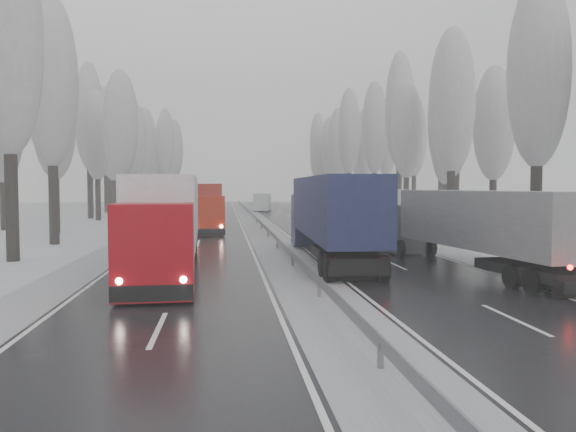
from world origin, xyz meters
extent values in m
plane|color=silver|center=(0.00, 0.00, 0.00)|extent=(260.00, 260.00, 0.00)
cube|color=black|center=(5.25, 30.00, 0.01)|extent=(7.50, 200.00, 0.03)
cube|color=black|center=(-5.25, 30.00, 0.01)|extent=(7.50, 200.00, 0.03)
cube|color=#A9ACB1|center=(0.00, 30.00, 0.02)|extent=(3.00, 200.00, 0.04)
cube|color=#A9ACB1|center=(10.20, 30.00, 0.02)|extent=(2.40, 200.00, 0.04)
cube|color=#A9ACB1|center=(-10.20, 30.00, 0.02)|extent=(2.40, 200.00, 0.04)
cube|color=slate|center=(0.00, 30.00, 0.60)|extent=(0.06, 200.00, 0.32)
cube|color=slate|center=(0.00, -4.00, 0.30)|extent=(0.12, 0.12, 0.60)
cube|color=slate|center=(0.00, 28.00, 0.30)|extent=(0.12, 0.12, 0.60)
cube|color=slate|center=(0.00, 60.00, 0.30)|extent=(0.12, 0.12, 0.60)
cylinder|color=black|center=(15.04, 15.67, 2.80)|extent=(0.68, 0.68, 5.60)
ellipsoid|color=gray|center=(15.04, 15.67, 10.80)|extent=(3.60, 3.60, 11.45)
cylinder|color=black|center=(14.51, 27.03, 2.81)|extent=(0.68, 0.68, 5.62)
ellipsoid|color=gray|center=(14.51, 27.03, 10.84)|extent=(3.60, 3.60, 11.48)
cylinder|color=black|center=(20.02, 31.03, 2.47)|extent=(0.64, 0.64, 4.94)
ellipsoid|color=gray|center=(20.02, 31.03, 9.53)|extent=(3.60, 3.60, 10.09)
cylinder|color=black|center=(17.90, 35.17, 2.66)|extent=(0.66, 0.66, 5.32)
ellipsoid|color=gray|center=(17.90, 35.17, 10.27)|extent=(3.60, 3.60, 10.88)
cylinder|color=black|center=(20.12, 39.17, 3.16)|extent=(0.72, 0.72, 6.31)
ellipsoid|color=gray|center=(20.12, 39.17, 12.17)|extent=(3.60, 3.60, 12.90)
cylinder|color=black|center=(17.02, 45.60, 2.69)|extent=(0.67, 0.67, 5.38)
ellipsoid|color=gray|center=(17.02, 45.60, 10.37)|extent=(3.60, 3.60, 10.98)
cylinder|color=black|center=(23.31, 49.60, 2.30)|extent=(0.62, 0.62, 4.59)
ellipsoid|color=gray|center=(23.31, 49.60, 8.86)|extent=(3.60, 3.60, 9.39)
cylinder|color=black|center=(17.90, 51.02, 3.47)|extent=(0.76, 0.76, 6.95)
ellipsoid|color=gray|center=(17.90, 51.02, 13.40)|extent=(3.60, 3.60, 14.19)
cylinder|color=black|center=(24.81, 55.02, 3.30)|extent=(0.74, 0.74, 6.59)
ellipsoid|color=gray|center=(24.81, 55.02, 12.71)|extent=(3.60, 3.60, 13.46)
cylinder|color=black|center=(17.56, 61.27, 3.18)|extent=(0.72, 0.72, 6.37)
ellipsoid|color=gray|center=(17.56, 61.27, 12.28)|extent=(3.60, 3.60, 13.01)
cylinder|color=black|center=(24.72, 65.27, 2.99)|extent=(0.70, 0.70, 5.97)
ellipsoid|color=gray|center=(24.72, 65.27, 11.52)|extent=(3.60, 3.60, 12.20)
cylinder|color=black|center=(16.34, 71.95, 3.33)|extent=(0.74, 0.74, 6.65)
ellipsoid|color=gray|center=(16.34, 71.95, 12.83)|extent=(3.60, 3.60, 13.59)
cylinder|color=black|center=(23.71, 75.95, 3.07)|extent=(0.71, 0.71, 6.14)
ellipsoid|color=gray|center=(23.71, 75.95, 11.84)|extent=(3.60, 3.60, 12.54)
cylinder|color=black|center=(16.56, 81.70, 3.03)|extent=(0.71, 0.71, 6.05)
ellipsoid|color=gray|center=(16.56, 81.70, 11.68)|extent=(3.60, 3.60, 12.37)
cylinder|color=black|center=(22.48, 85.70, 3.15)|extent=(0.72, 0.72, 6.30)
ellipsoid|color=gray|center=(22.48, 85.70, 12.15)|extent=(3.60, 3.60, 12.87)
cylinder|color=black|center=(16.63, 89.21, 2.94)|extent=(0.70, 0.70, 5.88)
ellipsoid|color=gray|center=(16.63, 89.21, 11.33)|extent=(3.60, 3.60, 12.00)
cylinder|color=black|center=(19.77, 93.21, 2.43)|extent=(0.64, 0.64, 4.86)
ellipsoid|color=gray|center=(19.77, 93.21, 9.37)|extent=(3.60, 3.60, 9.92)
cylinder|color=black|center=(15.73, 96.32, 2.99)|extent=(0.70, 0.70, 5.98)
ellipsoid|color=gray|center=(15.73, 96.32, 11.53)|extent=(3.60, 3.60, 12.21)
cylinder|color=black|center=(24.94, 100.32, 3.09)|extent=(0.71, 0.71, 6.19)
ellipsoid|color=gray|center=(24.94, 100.32, 11.93)|extent=(3.60, 3.60, 12.64)
cylinder|color=black|center=(17.04, 106.16, 3.43)|extent=(0.75, 0.75, 6.86)
ellipsoid|color=gray|center=(17.04, 106.16, 13.22)|extent=(3.60, 3.60, 14.01)
cylinder|color=black|center=(24.02, 110.16, 2.77)|extent=(0.68, 0.68, 5.55)
ellipsoid|color=gray|center=(24.02, 110.16, 10.70)|extent=(3.60, 3.60, 11.33)
cylinder|color=black|center=(18.73, 116.73, 3.05)|extent=(0.71, 0.71, 6.09)
ellipsoid|color=gray|center=(18.73, 116.73, 11.75)|extent=(3.60, 3.60, 12.45)
cylinder|color=black|center=(21.55, 120.73, 2.74)|extent=(0.67, 0.67, 5.49)
ellipsoid|color=gray|center=(21.55, 120.73, 10.58)|extent=(3.60, 3.60, 11.21)
cylinder|color=black|center=(-14.71, 15.70, 3.07)|extent=(0.71, 0.71, 6.14)
ellipsoid|color=gray|center=(-14.71, 15.70, 11.85)|extent=(3.60, 3.60, 12.55)
cylinder|color=black|center=(-15.13, 24.57, 2.92)|extent=(0.69, 0.69, 5.83)
ellipsoid|color=gray|center=(-15.13, 24.57, 11.25)|extent=(3.60, 3.60, 11.92)
cylinder|color=black|center=(-17.75, 34.20, 2.52)|extent=(0.65, 0.65, 5.03)
ellipsoid|color=gray|center=(-17.75, 34.20, 9.70)|extent=(3.60, 3.60, 10.28)
cylinder|color=black|center=(-23.52, 38.20, 2.36)|extent=(0.63, 0.63, 4.73)
ellipsoid|color=gray|center=(-23.52, 38.20, 9.12)|extent=(3.60, 3.60, 9.66)
cylinder|color=black|center=(-13.94, 43.73, 2.72)|extent=(0.67, 0.67, 5.44)
ellipsoid|color=gray|center=(-13.94, 43.73, 10.49)|extent=(3.60, 3.60, 11.11)
cylinder|color=black|center=(-21.85, 47.73, 2.86)|extent=(0.69, 0.69, 5.72)
ellipsoid|color=gray|center=(-21.85, 47.73, 11.04)|extent=(3.60, 3.60, 11.69)
cylinder|color=black|center=(-18.26, 52.71, 2.61)|extent=(0.66, 0.66, 5.23)
ellipsoid|color=gray|center=(-18.26, 52.71, 10.08)|extent=(3.60, 3.60, 10.68)
cylinder|color=black|center=(-20.05, 56.71, 3.30)|extent=(0.74, 0.74, 6.60)
ellipsoid|color=gray|center=(-20.05, 56.71, 12.74)|extent=(3.60, 3.60, 13.49)
cylinder|color=black|center=(-18.16, 62.35, 2.58)|extent=(0.65, 0.65, 5.16)
ellipsoid|color=gray|center=(-18.16, 62.35, 9.95)|extent=(3.60, 3.60, 10.54)
cylinder|color=black|center=(-19.54, 66.35, 2.90)|extent=(0.69, 0.69, 5.79)
ellipsoid|color=gray|center=(-19.54, 66.35, 11.18)|extent=(3.60, 3.60, 11.84)
cylinder|color=black|center=(-16.58, 69.11, 2.82)|extent=(0.68, 0.68, 5.64)
ellipsoid|color=gray|center=(-16.58, 69.11, 10.89)|extent=(3.60, 3.60, 11.53)
cylinder|color=black|center=(-21.42, 73.11, 3.28)|extent=(0.73, 0.73, 6.56)
ellipsoid|color=gray|center=(-21.42, 73.11, 12.65)|extent=(3.60, 3.60, 13.40)
cylinder|color=black|center=(-16.33, 79.19, 2.90)|extent=(0.69, 0.69, 5.79)
ellipsoid|color=gray|center=(-16.33, 79.19, 11.17)|extent=(3.60, 3.60, 11.84)
cylinder|color=black|center=(-21.09, 83.19, 3.32)|extent=(0.74, 0.74, 6.65)
ellipsoid|color=gray|center=(-21.09, 83.19, 12.82)|extent=(3.60, 3.60, 13.58)
cylinder|color=black|center=(-18.93, 88.54, 2.56)|extent=(0.65, 0.65, 5.12)
ellipsoid|color=gray|center=(-18.93, 88.54, 9.88)|extent=(3.60, 3.60, 10.46)
cylinder|color=black|center=(-21.82, 92.54, 2.92)|extent=(0.69, 0.69, 5.84)
ellipsoid|color=gray|center=(-21.82, 92.54, 11.26)|extent=(3.60, 3.60, 11.92)
cylinder|color=black|center=(-15.07, 99.33, 3.34)|extent=(0.74, 0.74, 6.67)
ellipsoid|color=gray|center=(-15.07, 99.33, 12.87)|extent=(3.60, 3.60, 13.63)
cylinder|color=black|center=(-24.20, 103.33, 3.15)|extent=(0.72, 0.72, 6.31)
ellipsoid|color=gray|center=(-24.20, 103.33, 12.16)|extent=(3.60, 3.60, 12.88)
cylinder|color=black|center=(-14.05, 108.72, 3.14)|extent=(0.72, 0.72, 6.29)
ellipsoid|color=gray|center=(-14.05, 108.72, 12.12)|extent=(3.60, 3.60, 12.84)
cylinder|color=black|center=(-19.66, 112.72, 2.43)|extent=(0.64, 0.64, 4.86)
ellipsoid|color=gray|center=(-19.66, 112.72, 9.36)|extent=(3.60, 3.60, 9.92)
cylinder|color=black|center=(-17.56, 115.31, 3.31)|extent=(0.74, 0.74, 6.63)
ellipsoid|color=gray|center=(-17.56, 115.31, 12.78)|extent=(3.60, 3.60, 13.54)
cylinder|color=black|center=(-20.33, 119.31, 2.89)|extent=(0.69, 0.69, 5.79)
ellipsoid|color=gray|center=(-20.33, 119.31, 11.16)|extent=(3.60, 3.60, 11.82)
cube|color=#55565B|center=(7.40, 15.97, 1.54)|extent=(2.62, 2.71, 2.80)
cube|color=black|center=(7.25, 17.12, 2.19)|extent=(2.14, 0.37, 0.93)
cube|color=black|center=(7.24, 17.21, 0.42)|extent=(2.33, 0.44, 0.47)
cube|color=slate|center=(8.34, 8.75, 2.52)|extent=(3.93, 12.33, 2.61)
cube|color=black|center=(8.78, 5.43, 0.70)|extent=(2.70, 5.35, 0.42)
cube|color=black|center=(9.07, 3.21, 0.33)|extent=(2.13, 0.33, 0.56)
cylinder|color=black|center=(6.53, 15.10, 0.48)|extent=(0.45, 1.00, 0.97)
cylinder|color=black|center=(8.47, 15.35, 0.48)|extent=(0.45, 1.00, 0.97)
cylinder|color=black|center=(7.86, 4.93, 0.48)|extent=(0.45, 1.00, 0.97)
cylinder|color=black|center=(9.80, 5.18, 0.48)|extent=(0.45, 1.00, 0.97)
cylinder|color=black|center=(8.01, 3.73, 0.48)|extent=(0.45, 1.00, 0.97)
sphere|color=#FF0C05|center=(8.26, 2.52, 1.26)|extent=(0.19, 0.19, 0.19)
sphere|color=white|center=(6.36, 17.13, 0.79)|extent=(0.21, 0.21, 0.21)
sphere|color=white|center=(8.12, 17.36, 0.79)|extent=(0.21, 0.21, 0.21)
cube|color=#1A1F42|center=(2.51, 21.53, 1.82)|extent=(2.84, 2.95, 3.31)
cube|color=black|center=(2.55, 22.91, 2.59)|extent=(2.54, 0.18, 1.10)
cube|color=black|center=(2.55, 23.02, 0.50)|extent=(2.76, 0.25, 0.55)
cube|color=#151B3B|center=(2.26, 12.93, 2.98)|extent=(3.23, 14.41, 3.09)
cube|color=black|center=(2.05, 5.71, 0.61)|extent=(2.54, 0.21, 0.50)
cube|color=black|center=(2.15, 8.96, 0.83)|extent=(2.60, 6.13, 0.50)
cube|color=black|center=(2.07, 6.31, 0.39)|extent=(2.54, 0.14, 0.66)
cylinder|color=black|center=(1.33, 20.68, 0.57)|extent=(0.42, 1.16, 1.15)
cylinder|color=black|center=(3.64, 20.61, 0.57)|extent=(0.42, 1.16, 1.15)
cylinder|color=black|center=(0.98, 8.55, 0.57)|extent=(0.42, 1.16, 1.15)
cylinder|color=black|center=(3.29, 8.48, 0.57)|extent=(0.42, 1.16, 1.15)
cylinder|color=black|center=(0.93, 7.12, 0.57)|extent=(0.42, 1.16, 1.15)
cylinder|color=black|center=(3.25, 7.05, 0.57)|extent=(0.42, 1.16, 1.15)
sphere|color=#FF0C05|center=(1.00, 5.66, 1.49)|extent=(0.22, 0.22, 0.22)
sphere|color=#FF0C05|center=(3.10, 5.60, 1.49)|extent=(0.22, 0.22, 0.22)
sphere|color=white|center=(1.51, 23.08, 0.94)|extent=(0.24, 0.24, 0.24)
sphere|color=white|center=(3.60, 23.02, 0.94)|extent=(0.24, 0.24, 0.24)
cube|color=beige|center=(7.72, 35.15, 1.53)|extent=(2.42, 2.50, 2.79)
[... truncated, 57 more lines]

